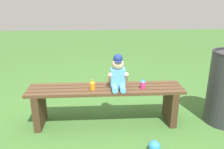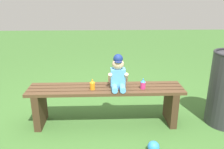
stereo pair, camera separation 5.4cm
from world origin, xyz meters
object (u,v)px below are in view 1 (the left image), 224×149
park_bench (106,99)px  sippy_cup_left (92,85)px  child_figure (118,73)px  sippy_cup_right (143,84)px  toy_ball (154,146)px

park_bench → sippy_cup_left: (-0.16, -0.05, 0.21)m
child_figure → sippy_cup_right: child_figure is taller
toy_ball → sippy_cup_right: bearing=94.1°
park_bench → child_figure: (0.14, -0.01, 0.33)m
child_figure → sippy_cup_right: 0.32m
child_figure → sippy_cup_left: 0.33m
sippy_cup_left → sippy_cup_right: (0.59, 0.00, 0.00)m
toy_ball → sippy_cup_left: bearing=139.6°
child_figure → park_bench: bearing=176.5°
sippy_cup_left → toy_ball: size_ratio=1.03×
sippy_cup_right → toy_ball: bearing=-85.9°
sippy_cup_right → toy_ball: 0.72m
child_figure → sippy_cup_left: size_ratio=3.26×
park_bench → toy_ball: 0.80m
sippy_cup_left → toy_ball: 0.95m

